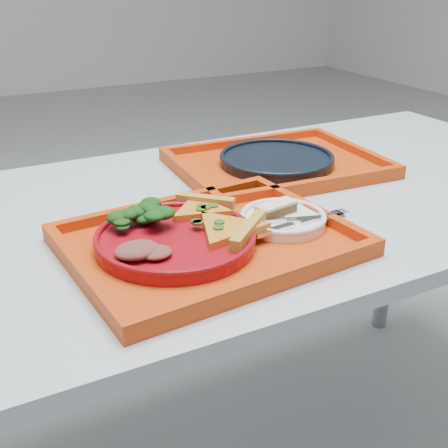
{
  "coord_description": "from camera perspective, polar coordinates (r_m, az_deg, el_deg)",
  "views": [
    {
      "loc": [
        -0.55,
        -0.91,
        1.18
      ],
      "look_at": [
        -0.15,
        -0.15,
        0.78
      ],
      "focal_mm": 45.0,
      "sensor_mm": 36.0,
      "label": 1
    }
  ],
  "objects": [
    {
      "name": "knife",
      "position": [
        0.98,
        7.09,
        0.54
      ],
      "size": [
        0.18,
        0.07,
        0.01
      ],
      "primitive_type": "cube",
      "rotation": [
        0.0,
        0.0,
        -0.3
      ],
      "color": "silver",
      "rests_on": "side_plate"
    },
    {
      "name": "pizza_slice_a",
      "position": [
        0.91,
        0.35,
        -0.25
      ],
      "size": [
        0.19,
        0.19,
        0.02
      ],
      "primitive_type": null,
      "rotation": [
        0.0,
        0.0,
        2.28
      ],
      "color": "gold",
      "rests_on": "dinner_plate"
    },
    {
      "name": "salad_heap",
      "position": [
        0.94,
        -8.54,
        1.05
      ],
      "size": [
        0.09,
        0.08,
        0.05
      ],
      "primitive_type": "ellipsoid",
      "color": "black",
      "rests_on": "dinner_plate"
    },
    {
      "name": "tray_main",
      "position": [
        0.93,
        -1.55,
        -2.11
      ],
      "size": [
        0.48,
        0.38,
        0.01
      ],
      "primitive_type": "cube",
      "rotation": [
        0.0,
        0.0,
        0.08
      ],
      "color": "#B23309",
      "rests_on": "table"
    },
    {
      "name": "pizza_slice_b",
      "position": [
        0.99,
        -2.47,
        1.68
      ],
      "size": [
        0.16,
        0.16,
        0.02
      ],
      "primitive_type": null,
      "rotation": [
        0.0,
        0.0,
        3.94
      ],
      "color": "gold",
      "rests_on": "dinner_plate"
    },
    {
      "name": "navy_plate",
      "position": [
        1.3,
        5.36,
        6.42
      ],
      "size": [
        0.26,
        0.26,
        0.02
      ],
      "primitive_type": "cylinder",
      "color": "black",
      "rests_on": "tray_far"
    },
    {
      "name": "meat_portion",
      "position": [
        0.85,
        -8.85,
        -2.64
      ],
      "size": [
        0.07,
        0.06,
        0.02
      ],
      "primitive_type": "ellipsoid",
      "color": "brown",
      "rests_on": "dinner_plate"
    },
    {
      "name": "dinner_plate",
      "position": [
        0.91,
        -4.94,
        -1.74
      ],
      "size": [
        0.26,
        0.26,
        0.02
      ],
      "primitive_type": "cylinder",
      "color": "maroon",
      "rests_on": "tray_main"
    },
    {
      "name": "fork",
      "position": [
        0.96,
        7.71,
        0.12
      ],
      "size": [
        0.19,
        0.04,
        0.01
      ],
      "primitive_type": "cube",
      "rotation": [
        0.0,
        0.0,
        0.08
      ],
      "color": "silver",
      "rests_on": "side_plate"
    },
    {
      "name": "table",
      "position": [
        1.18,
        3.27,
        -0.41
      ],
      "size": [
        1.6,
        0.8,
        0.75
      ],
      "color": "#B3C0C9",
      "rests_on": "ground"
    },
    {
      "name": "dessert_bar",
      "position": [
        0.99,
        5.3,
        1.57
      ],
      "size": [
        0.08,
        0.04,
        0.02
      ],
      "rotation": [
        0.0,
        0.0,
        0.19
      ],
      "color": "#4C2719",
      "rests_on": "side_plate"
    },
    {
      "name": "tray_far",
      "position": [
        1.3,
        5.34,
        5.84
      ],
      "size": [
        0.47,
        0.38,
        0.01
      ],
      "primitive_type": "cube",
      "rotation": [
        0.0,
        0.0,
        -0.06
      ],
      "color": "#B23309",
      "rests_on": "table"
    },
    {
      "name": "side_plate",
      "position": [
        0.99,
        6.0,
        0.33
      ],
      "size": [
        0.15,
        0.15,
        0.01
      ],
      "primitive_type": "cylinder",
      "color": "white",
      "rests_on": "tray_main"
    }
  ]
}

